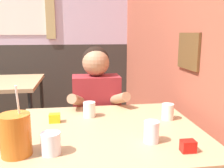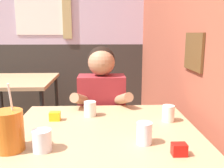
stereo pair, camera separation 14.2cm
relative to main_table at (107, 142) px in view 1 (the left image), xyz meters
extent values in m
cube|color=#9E4C38|center=(0.60, 0.98, 0.65)|extent=(0.06, 4.56, 2.70)
cube|color=brown|center=(0.56, 0.29, 0.45)|extent=(0.02, 0.28, 0.23)
cube|color=#332D28|center=(-0.59, 2.29, -0.15)|extent=(5.32, 0.06, 1.10)
cube|color=white|center=(-0.84, 2.26, 0.85)|extent=(0.62, 0.01, 0.64)
cube|color=tan|center=(-0.46, 2.24, 0.85)|extent=(0.12, 0.02, 0.74)
cube|color=tan|center=(0.00, 0.00, 0.05)|extent=(0.96, 0.85, 0.04)
cylinder|color=black|center=(-0.44, 0.38, -0.33)|extent=(0.04, 0.04, 0.73)
cylinder|color=black|center=(0.44, 0.38, -0.33)|extent=(0.04, 0.04, 0.73)
cube|color=tan|center=(-0.92, 1.45, 0.05)|extent=(0.76, 0.84, 0.04)
cylinder|color=black|center=(-0.57, 1.07, -0.33)|extent=(0.04, 0.04, 0.73)
cylinder|color=black|center=(-0.57, 1.83, -0.33)|extent=(0.04, 0.04, 0.73)
cylinder|color=black|center=(-0.68, 0.89, -0.49)|extent=(0.03, 0.03, 0.41)
cube|color=maroon|center=(-0.01, 0.56, -0.47)|extent=(0.31, 0.20, 0.45)
cube|color=maroon|center=(-0.01, 0.56, 0.00)|extent=(0.34, 0.20, 0.51)
sphere|color=black|center=(-0.01, 0.59, 0.37)|extent=(0.20, 0.20, 0.20)
sphere|color=#9E7051|center=(-0.01, 0.56, 0.35)|extent=(0.19, 0.19, 0.19)
cylinder|color=#9E7051|center=(-0.15, 0.42, 0.11)|extent=(0.14, 0.27, 0.15)
cylinder|color=#9E7051|center=(0.13, 0.42, 0.11)|extent=(0.14, 0.27, 0.15)
cylinder|color=#C6661E|center=(-0.40, -0.22, 0.16)|extent=(0.12, 0.12, 0.17)
cylinder|color=white|center=(-0.38, -0.22, 0.29)|extent=(0.01, 0.04, 0.14)
cylinder|color=silver|center=(-0.26, -0.23, 0.12)|extent=(0.08, 0.08, 0.09)
cylinder|color=silver|center=(-0.08, 0.21, 0.12)|extent=(0.07, 0.07, 0.09)
cylinder|color=silver|center=(0.36, 0.10, 0.12)|extent=(0.07, 0.07, 0.09)
cylinder|color=silver|center=(0.18, -0.19, 0.12)|extent=(0.07, 0.07, 0.10)
cube|color=#B7140F|center=(0.30, -0.30, 0.10)|extent=(0.06, 0.04, 0.05)
cube|color=yellow|center=(-0.28, 0.14, 0.10)|extent=(0.06, 0.04, 0.05)
camera|label=1|loc=(-0.15, -1.21, 0.56)|focal=40.00mm
camera|label=2|loc=(-0.01, -1.22, 0.56)|focal=40.00mm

